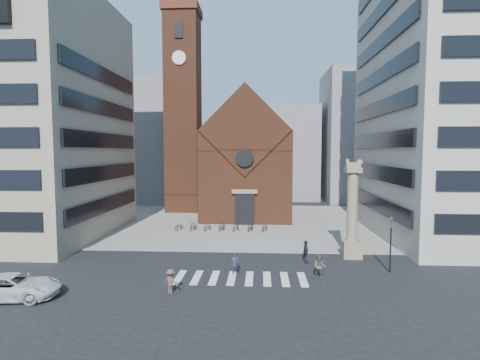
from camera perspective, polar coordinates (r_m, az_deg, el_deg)
name	(u,v)px	position (r m, az deg, el deg)	size (l,w,h in m)	color
ground	(236,266)	(31.32, -0.65, -12.93)	(120.00, 120.00, 0.00)	black
piazza	(245,222)	(49.76, 0.82, -6.39)	(46.00, 30.00, 0.05)	gray
zebra_crossing	(241,278)	(28.45, 0.08, -14.74)	(10.20, 3.20, 0.01)	white
church	(247,161)	(54.93, 1.08, 2.99)	(12.00, 16.65, 18.00)	brown
campanile	(183,110)	(59.41, -8.65, 10.53)	(5.50, 5.50, 31.20)	brown
building_left	(23,118)	(47.71, -30.20, 8.21)	(18.00, 20.00, 26.00)	gray
building_right	(467,89)	(47.74, 31.30, 11.79)	(18.00, 22.00, 32.00)	#A7A297
bg_block_left	(144,142)	(73.24, -14.38, 5.56)	(16.00, 14.00, 22.00)	gray
bg_block_mid	(281,153)	(74.95, 6.25, 4.11)	(14.00, 12.00, 18.00)	gray
bg_block_right	(367,137)	(74.62, 18.83, 6.21)	(16.00, 14.00, 24.00)	gray
lion_column	(352,219)	(34.31, 16.71, -5.65)	(1.63, 1.60, 8.68)	gray
traffic_light	(391,243)	(31.32, 21.98, -8.92)	(0.13, 0.16, 4.30)	black
white_car	(13,287)	(28.47, -31.25, -13.73)	(2.59, 5.62, 1.56)	silver
pedestrian_0	(235,263)	(29.03, -0.77, -12.59)	(0.62, 0.41, 1.70)	#2C2837
pedestrian_1	(320,267)	(28.63, 12.05, -12.81)	(0.88, 0.69, 1.82)	#5B4E49
pedestrian_2	(306,252)	(32.27, 9.98, -10.71)	(1.13, 0.47, 1.92)	#24232B
pedestrian_3	(171,282)	(25.73, -10.52, -14.98)	(1.07, 0.61, 1.65)	brown
scooter_0	(179,226)	(44.92, -9.25, -7.00)	(0.60, 1.71, 0.90)	black
scooter_1	(193,226)	(44.58, -7.13, -7.00)	(0.47, 1.66, 1.00)	black
scooter_2	(207,227)	(44.33, -4.98, -7.12)	(0.60, 1.71, 0.90)	black
scooter_3	(222,227)	(44.11, -2.80, -7.10)	(0.47, 1.66, 1.00)	black
scooter_4	(236,227)	(43.98, -0.61, -7.19)	(0.60, 1.71, 0.90)	black
scooter_5	(250,227)	(43.90, 1.59, -7.15)	(0.47, 1.66, 1.00)	black
scooter_6	(265,227)	(43.89, 3.79, -7.23)	(0.60, 1.71, 0.90)	black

